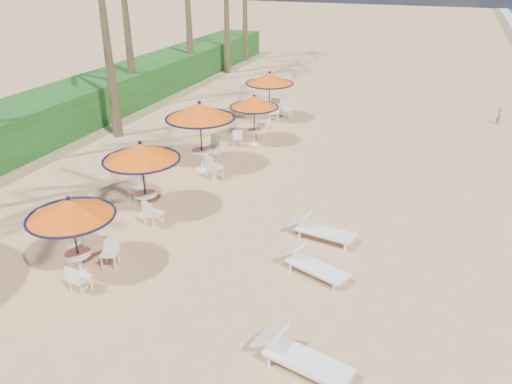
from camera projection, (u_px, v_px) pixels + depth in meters
The scene contains 11 objects.
ground at pixel (275, 319), 11.13m from camera, with size 160.00×160.00×0.00m, color tan.
scrub_hedge at pixel (87, 101), 24.37m from camera, with size 3.00×40.00×1.80m, color #194716.
station_0 at pixel (73, 218), 12.00m from camera, with size 2.14×2.14×2.23m.
station_1 at pixel (141, 159), 14.86m from camera, with size 2.34×2.34×2.44m.
station_2 at pixel (201, 118), 18.05m from camera, with size 2.56×2.64×2.67m.
station_3 at pixel (253, 107), 20.78m from camera, with size 2.07×2.07×2.16m.
station_4 at pixel (271, 84), 23.78m from camera, with size 2.33×2.33×2.43m.
lounger_near at pixel (298, 355), 9.66m from camera, with size 2.13×1.08×0.73m.
lounger_mid at pixel (311, 264), 12.58m from camera, with size 1.96×1.21×0.67m.
lounger_far at pixel (319, 229), 14.15m from camera, with size 2.01×0.90×0.70m.
person at pixel (499, 116), 23.84m from camera, with size 0.30×0.19×0.81m, color brown.
Camera 1 is at (2.75, -8.40, 7.36)m, focal length 35.00 mm.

